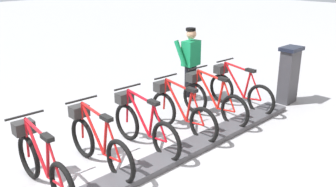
# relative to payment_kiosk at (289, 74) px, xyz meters

# --- Properties ---
(dock_rail_base) EXTENTS (0.44, 8.93, 0.10)m
(dock_rail_base) POSITION_rel_payment_kiosk_xyz_m (-0.05, 4.97, -0.62)
(dock_rail_base) COLOR #47474C
(dock_rail_base) RESTS_ON ground
(payment_kiosk) EXTENTS (0.36, 0.52, 1.28)m
(payment_kiosk) POSITION_rel_payment_kiosk_xyz_m (0.00, 0.00, 0.00)
(payment_kiosk) COLOR #38383D
(payment_kiosk) RESTS_ON ground
(bike_docked_0) EXTENTS (1.72, 0.54, 1.02)m
(bike_docked_0) POSITION_rel_payment_kiosk_xyz_m (0.57, 1.10, -0.24)
(bike_docked_0) COLOR black
(bike_docked_0) RESTS_ON ground
(bike_docked_1) EXTENTS (1.72, 0.54, 1.02)m
(bike_docked_1) POSITION_rel_payment_kiosk_xyz_m (0.57, 2.00, -0.24)
(bike_docked_1) COLOR black
(bike_docked_1) RESTS_ON ground
(bike_docked_2) EXTENTS (1.72, 0.54, 1.02)m
(bike_docked_2) POSITION_rel_payment_kiosk_xyz_m (0.57, 2.91, -0.24)
(bike_docked_2) COLOR black
(bike_docked_2) RESTS_ON ground
(bike_docked_3) EXTENTS (1.72, 0.54, 1.02)m
(bike_docked_3) POSITION_rel_payment_kiosk_xyz_m (0.57, 3.81, -0.24)
(bike_docked_3) COLOR black
(bike_docked_3) RESTS_ON ground
(bike_docked_4) EXTENTS (1.72, 0.54, 1.02)m
(bike_docked_4) POSITION_rel_payment_kiosk_xyz_m (0.57, 4.71, -0.24)
(bike_docked_4) COLOR black
(bike_docked_4) RESTS_ON ground
(bike_docked_5) EXTENTS (1.72, 0.54, 1.02)m
(bike_docked_5) POSITION_rel_payment_kiosk_xyz_m (0.57, 5.62, -0.24)
(bike_docked_5) COLOR black
(bike_docked_5) RESTS_ON ground
(worker_near_rack) EXTENTS (0.48, 0.65, 1.66)m
(worker_near_rack) POSITION_rel_payment_kiosk_xyz_m (1.66, 1.43, 0.24)
(worker_near_rack) COLOR white
(worker_near_rack) RESTS_ON ground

